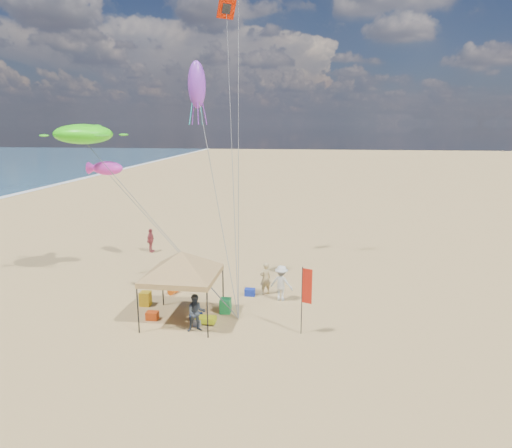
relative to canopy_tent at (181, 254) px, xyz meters
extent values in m
plane|color=tan|center=(3.00, -0.15, -3.18)|extent=(280.00, 280.00, 0.00)
cylinder|color=black|center=(-1.51, 1.55, -2.16)|extent=(0.06, 0.06, 2.04)
cylinder|color=black|center=(1.55, 1.51, -2.16)|extent=(0.06, 0.06, 2.04)
cylinder|color=black|center=(-1.55, -1.51, -2.16)|extent=(0.06, 0.06, 2.04)
cylinder|color=black|center=(1.51, -1.55, -2.16)|extent=(0.06, 0.06, 2.04)
cube|color=#9F7B47|center=(0.00, 0.00, -1.01)|extent=(3.20, 3.20, 0.25)
pyramid|color=#9F7B47|center=(0.00, 0.00, 0.13)|extent=(6.19, 6.19, 1.02)
cylinder|color=black|center=(5.41, -0.69, -1.66)|extent=(0.04, 0.04, 3.04)
cube|color=red|center=(5.62, -0.77, -0.96)|extent=(0.42, 0.18, 1.52)
cube|color=#D64411|center=(-1.47, -0.14, -2.99)|extent=(0.54, 0.38, 0.38)
cube|color=#13289B|center=(2.61, 3.34, -2.99)|extent=(0.54, 0.38, 0.38)
cylinder|color=#0D1A3A|center=(0.57, 0.05, -3.00)|extent=(0.69, 0.54, 0.36)
cylinder|color=#E8590C|center=(-1.48, 3.11, -3.00)|extent=(0.54, 0.69, 0.36)
cube|color=#177E38|center=(1.75, 1.06, -2.83)|extent=(0.50, 0.50, 0.70)
cube|color=gold|center=(-2.38, 1.41, -2.83)|extent=(0.50, 0.50, 0.70)
cube|color=gray|center=(0.76, -0.51, -3.04)|extent=(0.34, 0.30, 0.28)
cube|color=#B4C515|center=(1.10, -0.24, -2.98)|extent=(0.90, 0.50, 0.24)
imported|color=tan|center=(3.39, 3.68, -2.31)|extent=(0.76, 0.69, 1.74)
imported|color=#333B46|center=(0.87, -1.00, -2.33)|extent=(0.99, 0.88, 1.69)
imported|color=silver|center=(4.30, 2.93, -2.25)|extent=(1.35, 1.01, 1.85)
imported|color=#A03D43|center=(-5.47, 10.56, -2.34)|extent=(0.48, 1.01, 1.68)
ellipsoid|color=#35F911|center=(-5.91, 3.22, 5.17)|extent=(3.71, 3.40, 1.00)
ellipsoid|color=#FF35E0|center=(-5.51, 4.82, 3.29)|extent=(1.83, 1.09, 0.77)
ellipsoid|color=#9439D8|center=(-0.45, 5.28, 7.69)|extent=(0.97, 0.97, 2.43)
cube|color=#C51800|center=(0.37, 9.57, 12.34)|extent=(1.20, 1.09, 1.03)
camera|label=1|loc=(5.73, -18.47, 5.69)|focal=31.16mm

